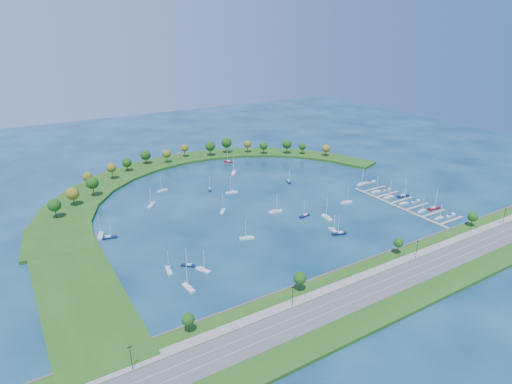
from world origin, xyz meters
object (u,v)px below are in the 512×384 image
harbor_tower (179,155)px  docked_boat_6 (389,197)px  docked_boat_1 (451,215)px  moored_boat_13 (232,192)px  moored_boat_2 (101,235)px  moored_boat_3 (305,215)px  moored_boat_1 (162,190)px  moored_boat_18 (169,270)px  moored_boat_9 (327,217)px  moored_boat_17 (109,237)px  docked_boat_4 (404,203)px  docked_boat_2 (422,211)px  docked_boat_10 (361,184)px  docked_boat_9 (387,190)px  docked_boat_5 (416,201)px  moored_boat_0 (152,204)px  moored_boat_10 (247,238)px  moored_boat_4 (339,233)px  moored_boat_6 (188,265)px  docked_boat_8 (376,191)px  moored_boat_19 (234,172)px  moored_boat_8 (203,269)px  docked_boat_11 (370,182)px  moored_boat_14 (223,211)px  moored_boat_7 (188,287)px  docked_boat_3 (434,208)px  moored_boat_20 (276,211)px  docked_boat_0 (439,218)px  moored_boat_16 (210,189)px  dock_system (405,204)px  moored_boat_5 (346,202)px  moored_boat_12 (333,230)px  docked_boat_7 (403,196)px

harbor_tower → docked_boat_6: 190.39m
docked_boat_1 → moored_boat_13: bearing=125.0°
moored_boat_2 → moored_boat_3: size_ratio=1.19×
moored_boat_1 → moored_boat_18: (-36.15, -108.56, -0.00)m
moored_boat_1 → moored_boat_9: 125.12m
moored_boat_3 → moored_boat_9: bearing=125.6°
moored_boat_17 → docked_boat_4: size_ratio=1.13×
docked_boat_2 → docked_boat_10: bearing=80.5°
moored_boat_2 → docked_boat_9: 204.01m
docked_boat_1 → docked_boat_5: bearing=82.0°
moored_boat_0 → moored_boat_10: 82.61m
moored_boat_4 → moored_boat_10: moored_boat_4 is taller
moored_boat_6 → docked_boat_6: docked_boat_6 is taller
moored_boat_18 → docked_boat_6: 170.54m
docked_boat_8 → moored_boat_17: bearing=174.4°
moored_boat_0 → moored_boat_19: moored_boat_19 is taller
moored_boat_6 → moored_boat_8: bearing=160.5°
docked_boat_11 → moored_boat_14: bearing=177.0°
moored_boat_14 → docked_boat_5: bearing=-73.2°
moored_boat_4 → moored_boat_14: 78.57m
moored_boat_7 → docked_boat_3: size_ratio=0.93×
moored_boat_7 → moored_boat_20: 99.18m
docked_boat_0 → docked_boat_10: docked_boat_10 is taller
moored_boat_7 → moored_boat_18: moored_boat_7 is taller
moored_boat_7 → moored_boat_20: (84.40, 52.08, 0.01)m
harbor_tower → docked_boat_5: bearing=-60.2°
moored_boat_16 → moored_boat_19: bearing=147.8°
dock_system → moored_boat_8: (-154.98, -4.93, 0.55)m
docked_boat_10 → moored_boat_18: bearing=-174.2°
moored_boat_10 → docked_boat_11: bearing=-144.7°
moored_boat_20 → docked_boat_3: 107.11m
docked_boat_10 → moored_boat_20: bearing=178.1°
moored_boat_3 → moored_boat_14: (-41.88, 34.23, 0.00)m
moored_boat_5 → docked_boat_10: size_ratio=1.01×
moored_boat_5 → docked_boat_4: size_ratio=1.19×
moored_boat_8 → moored_boat_14: (42.16, 60.10, -0.01)m
moored_boat_17 → moored_boat_8: bearing=-51.2°
docked_boat_8 → docked_boat_10: (2.39, 17.54, 0.02)m
moored_boat_0 → moored_boat_9: (88.92, -79.23, 0.02)m
moored_boat_18 → docked_boat_11: moored_boat_18 is taller
moored_boat_20 → docked_boat_8: moored_boat_20 is taller
moored_boat_6 → docked_boat_11: 177.24m
moored_boat_18 → docked_boat_10: 177.39m
moored_boat_4 → moored_boat_14: (-43.79, 65.23, -0.03)m
moored_boat_12 → docked_boat_3: 80.44m
moored_boat_12 → moored_boat_18: moored_boat_18 is taller
moored_boat_0 → docked_boat_10: moored_boat_0 is taller
moored_boat_5 → moored_boat_20: moored_boat_20 is taller
moored_boat_6 → moored_boat_0: bearing=-56.0°
moored_boat_4 → docked_boat_7: (79.73, 21.08, 0.03)m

